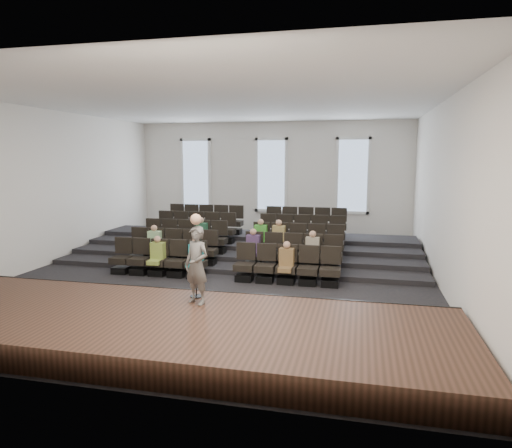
{
  "coord_description": "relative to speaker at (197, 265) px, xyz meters",
  "views": [
    {
      "loc": [
        3.88,
        -12.76,
        3.48
      ],
      "look_at": [
        0.81,
        0.5,
        1.48
      ],
      "focal_mm": 32.0,
      "sensor_mm": 36.0,
      "label": 1
    }
  ],
  "objects": [
    {
      "name": "ground",
      "position": [
        -0.66,
        4.22,
        -1.3
      ],
      "size": [
        14.0,
        14.0,
        0.0
      ],
      "primitive_type": "plane",
      "color": "black",
      "rests_on": "ground"
    },
    {
      "name": "audience",
      "position": [
        -0.58,
        4.67,
        -0.47
      ],
      "size": [
        5.45,
        2.64,
        1.1
      ],
      "color": "#91A843",
      "rests_on": "seating_rows"
    },
    {
      "name": "stage_lip",
      "position": [
        -0.66,
        0.89,
        -1.05
      ],
      "size": [
        11.8,
        0.06,
        0.52
      ],
      "primitive_type": "cube",
      "color": "black",
      "rests_on": "ground"
    },
    {
      "name": "speaker",
      "position": [
        0.0,
        0.0,
        0.0
      ],
      "size": [
        0.69,
        0.59,
        1.6
      ],
      "primitive_type": "imported",
      "rotation": [
        0.0,
        0.0,
        -0.41
      ],
      "color": "#605E5B",
      "rests_on": "stage"
    },
    {
      "name": "wall_front",
      "position": [
        -0.66,
        -2.8,
        1.2
      ],
      "size": [
        12.0,
        0.04,
        5.0
      ],
      "primitive_type": "cube",
      "color": "white",
      "rests_on": "ground"
    },
    {
      "name": "stage",
      "position": [
        -0.66,
        -0.88,
        -1.05
      ],
      "size": [
        11.8,
        3.6,
        0.5
      ],
      "primitive_type": "cube",
      "color": "#472A1E",
      "rests_on": "ground"
    },
    {
      "name": "mic_stand",
      "position": [
        -0.18,
        0.41,
        -0.31
      ],
      "size": [
        0.27,
        0.27,
        1.64
      ],
      "color": "black",
      "rests_on": "stage"
    },
    {
      "name": "seating_rows",
      "position": [
        -0.66,
        5.76,
        -0.62
      ],
      "size": [
        6.8,
        4.7,
        1.67
      ],
      "color": "black",
      "rests_on": "ground"
    },
    {
      "name": "windows",
      "position": [
        -0.66,
        11.17,
        1.4
      ],
      "size": [
        8.44,
        0.1,
        3.24
      ],
      "color": "white",
      "rests_on": "wall_back"
    },
    {
      "name": "risers",
      "position": [
        -0.66,
        7.39,
        -1.11
      ],
      "size": [
        11.8,
        4.8,
        0.6
      ],
      "color": "black",
      "rests_on": "ground"
    },
    {
      "name": "wall_right",
      "position": [
        5.36,
        4.22,
        1.2
      ],
      "size": [
        0.04,
        14.0,
        5.0
      ],
      "primitive_type": "cube",
      "color": "white",
      "rests_on": "ground"
    },
    {
      "name": "ceiling",
      "position": [
        -0.66,
        4.22,
        3.71
      ],
      "size": [
        12.0,
        14.0,
        0.02
      ],
      "primitive_type": "cube",
      "color": "white",
      "rests_on": "ground"
    },
    {
      "name": "wall_back",
      "position": [
        -0.66,
        11.24,
        1.2
      ],
      "size": [
        12.0,
        0.04,
        5.0
      ],
      "primitive_type": "cube",
      "color": "white",
      "rests_on": "ground"
    },
    {
      "name": "wall_left",
      "position": [
        -6.68,
        4.22,
        1.2
      ],
      "size": [
        0.04,
        14.0,
        5.0
      ],
      "primitive_type": "cube",
      "color": "white",
      "rests_on": "ground"
    }
  ]
}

